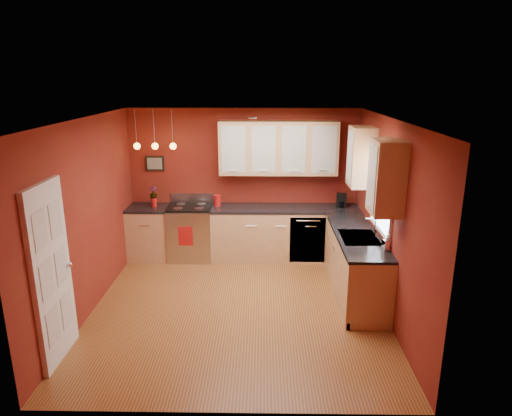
{
  "coord_description": "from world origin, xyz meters",
  "views": [
    {
      "loc": [
        0.35,
        -5.76,
        3.11
      ],
      "look_at": [
        0.24,
        1.0,
        1.16
      ],
      "focal_mm": 32.0,
      "sensor_mm": 36.0,
      "label": 1
    }
  ],
  "objects_px": {
    "sink": "(359,239)",
    "red_canister": "(217,201)",
    "coffee_maker": "(341,201)",
    "soap_pump": "(387,243)",
    "gas_range": "(191,232)"
  },
  "relations": [
    {
      "from": "gas_range",
      "to": "coffee_maker",
      "type": "relative_size",
      "value": 4.63
    },
    {
      "from": "gas_range",
      "to": "red_canister",
      "type": "xyz_separation_m",
      "value": [
        0.47,
        0.07,
        0.56
      ]
    },
    {
      "from": "gas_range",
      "to": "coffee_maker",
      "type": "bearing_deg",
      "value": 0.88
    },
    {
      "from": "gas_range",
      "to": "sink",
      "type": "height_order",
      "value": "sink"
    },
    {
      "from": "sink",
      "to": "red_canister",
      "type": "xyz_separation_m",
      "value": [
        -2.15,
        1.57,
        0.12
      ]
    },
    {
      "from": "soap_pump",
      "to": "red_canister",
      "type": "bearing_deg",
      "value": 139.26
    },
    {
      "from": "gas_range",
      "to": "soap_pump",
      "type": "xyz_separation_m",
      "value": [
        2.87,
        -2.0,
        0.57
      ]
    },
    {
      "from": "gas_range",
      "to": "soap_pump",
      "type": "height_order",
      "value": "soap_pump"
    },
    {
      "from": "red_canister",
      "to": "soap_pump",
      "type": "height_order",
      "value": "soap_pump"
    },
    {
      "from": "sink",
      "to": "soap_pump",
      "type": "height_order",
      "value": "sink"
    },
    {
      "from": "gas_range",
      "to": "red_canister",
      "type": "relative_size",
      "value": 5.69
    },
    {
      "from": "coffee_maker",
      "to": "soap_pump",
      "type": "relative_size",
      "value": 1.11
    },
    {
      "from": "sink",
      "to": "coffee_maker",
      "type": "relative_size",
      "value": 2.92
    },
    {
      "from": "coffee_maker",
      "to": "soap_pump",
      "type": "bearing_deg",
      "value": -69.72
    },
    {
      "from": "red_canister",
      "to": "coffee_maker",
      "type": "height_order",
      "value": "coffee_maker"
    }
  ]
}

